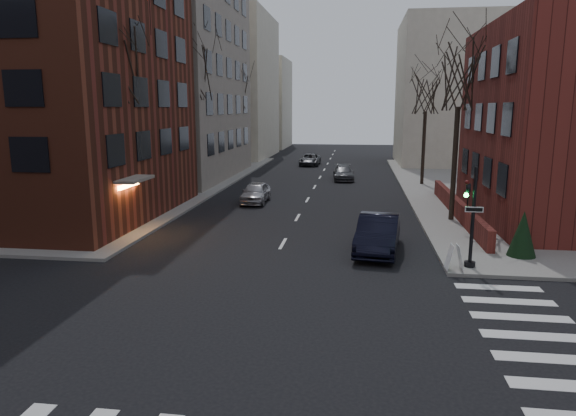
# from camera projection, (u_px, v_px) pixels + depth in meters

# --- Properties ---
(ground) EXTENTS (160.00, 160.00, 0.00)m
(ground) POSITION_uv_depth(u_px,v_px,m) (214.00, 367.00, 12.87)
(ground) COLOR black
(ground) RESTS_ON ground
(building_left_brick) EXTENTS (15.00, 15.00, 18.00)m
(building_left_brick) POSITION_uv_depth(u_px,v_px,m) (25.00, 61.00, 29.23)
(building_left_brick) COLOR maroon
(building_left_brick) RESTS_ON ground
(building_left_tan) EXTENTS (18.00, 18.00, 28.00)m
(building_left_tan) POSITION_uv_depth(u_px,v_px,m) (129.00, 20.00, 45.48)
(building_left_tan) COLOR gray
(building_left_tan) RESTS_ON ground
(low_wall_right) EXTENTS (0.35, 16.00, 1.00)m
(low_wall_right) POSITION_uv_depth(u_px,v_px,m) (457.00, 208.00, 29.99)
(low_wall_right) COLOR maroon
(low_wall_right) RESTS_ON sidewalk_far_right
(building_distant_la) EXTENTS (14.00, 16.00, 18.00)m
(building_distant_la) POSITION_uv_depth(u_px,v_px,m) (216.00, 87.00, 66.60)
(building_distant_la) COLOR beige
(building_distant_la) RESTS_ON ground
(building_distant_ra) EXTENTS (14.00, 14.00, 16.00)m
(building_distant_ra) POSITION_uv_depth(u_px,v_px,m) (462.00, 93.00, 57.96)
(building_distant_ra) COLOR beige
(building_distant_ra) RESTS_ON ground
(building_distant_lb) EXTENTS (10.00, 12.00, 14.00)m
(building_distant_lb) POSITION_uv_depth(u_px,v_px,m) (257.00, 104.00, 83.25)
(building_distant_lb) COLOR beige
(building_distant_lb) RESTS_ON ground
(traffic_signal) EXTENTS (0.76, 0.44, 4.00)m
(traffic_signal) POSITION_uv_depth(u_px,v_px,m) (471.00, 224.00, 20.20)
(traffic_signal) COLOR black
(traffic_signal) RESTS_ON sidewalk_far_right
(tree_left_a) EXTENTS (4.18, 4.18, 10.26)m
(tree_left_a) POSITION_uv_depth(u_px,v_px,m) (117.00, 66.00, 26.02)
(tree_left_a) COLOR #2D231C
(tree_left_a) RESTS_ON sidewalk_far_left
(tree_left_b) EXTENTS (4.40, 4.40, 10.80)m
(tree_left_b) POSITION_uv_depth(u_px,v_px,m) (192.00, 73.00, 37.60)
(tree_left_b) COLOR #2D231C
(tree_left_b) RESTS_ON sidewalk_far_left
(tree_left_c) EXTENTS (3.96, 3.96, 9.72)m
(tree_left_c) POSITION_uv_depth(u_px,v_px,m) (236.00, 91.00, 51.38)
(tree_left_c) COLOR #2D231C
(tree_left_c) RESTS_ON sidewalk_far_left
(tree_right_a) EXTENTS (3.96, 3.96, 9.72)m
(tree_right_a) POSITION_uv_depth(u_px,v_px,m) (460.00, 77.00, 27.66)
(tree_right_a) COLOR #2D231C
(tree_right_a) RESTS_ON sidewalk_far_right
(tree_right_b) EXTENTS (3.74, 3.74, 9.18)m
(tree_right_b) POSITION_uv_depth(u_px,v_px,m) (426.00, 93.00, 41.36)
(tree_right_b) COLOR #2D231C
(tree_right_b) RESTS_ON sidewalk_far_right
(streetlamp_near) EXTENTS (0.36, 0.36, 6.28)m
(streetlamp_near) POSITION_uv_depth(u_px,v_px,m) (184.00, 140.00, 34.53)
(streetlamp_near) COLOR black
(streetlamp_near) RESTS_ON sidewalk_far_left
(streetlamp_far) EXTENTS (0.36, 0.36, 6.28)m
(streetlamp_far) POSITION_uv_depth(u_px,v_px,m) (247.00, 128.00, 53.98)
(streetlamp_far) COLOR black
(streetlamp_far) RESTS_ON sidewalk_far_left
(parked_sedan) EXTENTS (2.31, 5.19, 1.66)m
(parked_sedan) POSITION_uv_depth(u_px,v_px,m) (378.00, 234.00, 23.05)
(parked_sedan) COLOR black
(parked_sedan) RESTS_ON ground
(car_lane_silver) EXTENTS (1.67, 4.11, 1.40)m
(car_lane_silver) POSITION_uv_depth(u_px,v_px,m) (256.00, 193.00, 35.02)
(car_lane_silver) COLOR #A8A8AD
(car_lane_silver) RESTS_ON ground
(car_lane_gray) EXTENTS (2.09, 4.50, 1.27)m
(car_lane_gray) POSITION_uv_depth(u_px,v_px,m) (343.00, 173.00, 46.01)
(car_lane_gray) COLOR #414246
(car_lane_gray) RESTS_ON ground
(car_lane_far) EXTENTS (2.22, 4.64, 1.28)m
(car_lane_far) POSITION_uv_depth(u_px,v_px,m) (310.00, 160.00, 57.79)
(car_lane_far) COLOR #45464A
(car_lane_far) RESTS_ON ground
(sandwich_board) EXTENTS (0.48, 0.65, 1.02)m
(sandwich_board) POSITION_uv_depth(u_px,v_px,m) (454.00, 257.00, 20.04)
(sandwich_board) COLOR white
(sandwich_board) RESTS_ON sidewalk_far_right
(evergreen_shrub) EXTENTS (1.45, 1.45, 1.97)m
(evergreen_shrub) POSITION_uv_depth(u_px,v_px,m) (523.00, 234.00, 21.81)
(evergreen_shrub) COLOR black
(evergreen_shrub) RESTS_ON sidewalk_far_right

